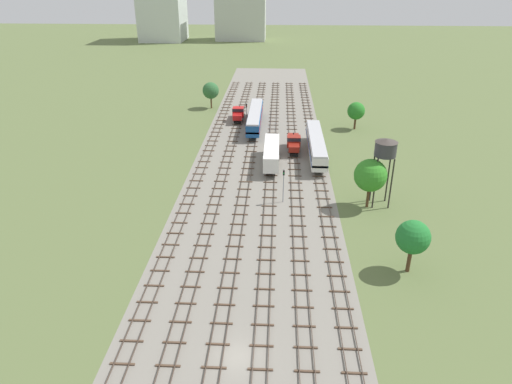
% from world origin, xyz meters
% --- Properties ---
extents(ground_plane, '(480.00, 480.00, 0.00)m').
position_xyz_m(ground_plane, '(0.00, 56.00, 0.00)').
color(ground_plane, '#5B6B3D').
extents(ballast_bed, '(25.80, 176.00, 0.01)m').
position_xyz_m(ballast_bed, '(0.00, 56.00, 0.00)').
color(ballast_bed, gray).
rests_on(ballast_bed, ground).
extents(track_far_left, '(2.40, 126.00, 0.29)m').
position_xyz_m(track_far_left, '(-10.90, 57.00, 0.14)').
color(track_far_left, '#47382D').
rests_on(track_far_left, ground).
extents(track_left, '(2.40, 126.00, 0.29)m').
position_xyz_m(track_left, '(-6.54, 57.00, 0.14)').
color(track_left, '#47382D').
rests_on(track_left, ground).
extents(track_centre_left, '(2.40, 126.00, 0.29)m').
position_xyz_m(track_centre_left, '(-2.18, 57.00, 0.14)').
color(track_centre_left, '#47382D').
rests_on(track_centre_left, ground).
extents(track_centre, '(2.40, 126.00, 0.29)m').
position_xyz_m(track_centre, '(2.18, 57.00, 0.14)').
color(track_centre, '#47382D').
rests_on(track_centre, ground).
extents(track_centre_right, '(2.40, 126.00, 0.29)m').
position_xyz_m(track_centre_right, '(6.54, 57.00, 0.14)').
color(track_centre_right, '#47382D').
rests_on(track_centre_right, ground).
extents(track_right, '(2.40, 126.00, 0.29)m').
position_xyz_m(track_right, '(10.90, 57.00, 0.14)').
color(track_right, '#47382D').
rests_on(track_right, ground).
extents(freight_boxcar_centre_nearest, '(2.87, 14.00, 3.60)m').
position_xyz_m(freight_boxcar_centre_nearest, '(2.19, 48.84, 2.45)').
color(freight_boxcar_centre_nearest, white).
rests_on(freight_boxcar_centre_nearest, ground).
extents(passenger_coach_right_near, '(2.96, 22.00, 3.80)m').
position_xyz_m(passenger_coach_right_near, '(10.90, 53.79, 2.61)').
color(passenger_coach_right_near, white).
rests_on(passenger_coach_right_near, ground).
extents(shunter_loco_centre_right_mid, '(2.74, 8.46, 3.10)m').
position_xyz_m(shunter_loco_centre_right_mid, '(6.54, 56.29, 2.01)').
color(shunter_loco_centre_right_mid, maroon).
rests_on(shunter_loco_centre_right_mid, ground).
extents(passenger_coach_centre_left_midfar, '(2.96, 22.00, 3.80)m').
position_xyz_m(passenger_coach_centre_left_midfar, '(-2.18, 71.81, 2.61)').
color(passenger_coach_centre_left_midfar, '#194C8C').
rests_on(passenger_coach_centre_left_midfar, ground).
extents(shunter_loco_left_far, '(2.74, 8.46, 3.10)m').
position_xyz_m(shunter_loco_left_far, '(-6.54, 77.01, 2.01)').
color(shunter_loco_left_far, red).
rests_on(shunter_loco_left_far, ground).
extents(water_tower, '(3.44, 3.44, 10.96)m').
position_xyz_m(water_tower, '(19.59, 33.19, 9.29)').
color(water_tower, '#2D2826').
rests_on(water_tower, ground).
extents(signal_post_nearest, '(0.28, 0.47, 4.95)m').
position_xyz_m(signal_post_nearest, '(-4.36, 74.73, 3.17)').
color(signal_post_nearest, gray).
rests_on(signal_post_nearest, ground).
extents(signal_post_near, '(0.28, 0.47, 5.68)m').
position_xyz_m(signal_post_near, '(4.36, 33.14, 3.59)').
color(signal_post_near, gray).
rests_on(signal_post_near, ground).
extents(lineside_tree_0, '(5.05, 5.05, 7.94)m').
position_xyz_m(lineside_tree_0, '(17.56, 32.16, 5.40)').
color(lineside_tree_0, '#4C331E').
rests_on(lineside_tree_0, ground).
extents(lineside_tree_1, '(4.02, 4.02, 6.37)m').
position_xyz_m(lineside_tree_1, '(21.18, 71.68, 4.33)').
color(lineside_tree_1, '#4C331E').
rests_on(lineside_tree_1, ground).
extents(lineside_tree_2, '(4.33, 4.33, 6.94)m').
position_xyz_m(lineside_tree_2, '(-14.80, 87.87, 4.76)').
color(lineside_tree_2, '#4C331E').
rests_on(lineside_tree_2, ground).
extents(lineside_tree_3, '(4.15, 4.15, 6.97)m').
position_xyz_m(lineside_tree_3, '(19.74, 15.10, 4.86)').
color(lineside_tree_3, '#4C331E').
rests_on(lineside_tree_3, ground).
extents(skyline_tower_0, '(21.68, 23.30, 33.58)m').
position_xyz_m(skyline_tower_0, '(-57.77, 218.23, 16.79)').
color(skyline_tower_0, silver).
rests_on(skyline_tower_0, ground).
extents(skyline_tower_1, '(25.60, 16.62, 31.11)m').
position_xyz_m(skyline_tower_1, '(-17.52, 222.21, 15.55)').
color(skyline_tower_1, '#B8BCB5').
rests_on(skyline_tower_1, ground).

